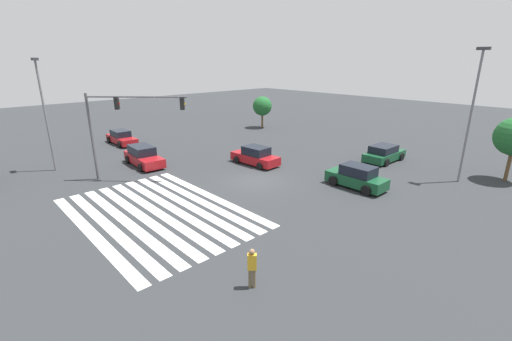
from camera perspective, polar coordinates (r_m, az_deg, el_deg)
The scene contains 12 objects.
ground_plane at distance 25.70m, azimuth -0.00°, elevation -1.77°, with size 123.66×123.66×0.00m, color #2B2D30.
crosswalk_markings at distance 21.44m, azimuth -16.10°, elevation -6.68°, with size 12.47×8.20×0.01m.
traffic_signal_mast at distance 26.74m, azimuth -21.81°, elevation 8.09°, with size 5.24×5.24×6.44m.
car_0 at distance 32.58m, azimuth 20.54°, elevation 2.66°, with size 2.22×4.39×1.48m.
car_1 at distance 29.63m, azimuth -0.11°, elevation 2.40°, with size 4.57×2.18×1.58m.
car_3 at distance 30.95m, azimuth -18.25°, elevation 2.25°, with size 4.97×2.30×1.65m.
car_4 at distance 25.23m, azimuth 16.44°, elevation -1.07°, with size 4.26×1.96×1.65m.
car_5 at distance 39.69m, azimuth -21.52°, elevation 5.11°, with size 4.88×1.97×1.47m.
pedestrian at distance 13.95m, azimuth -0.66°, elevation -15.66°, with size 0.41×0.41×1.74m.
street_light_pole_a at distance 28.62m, azimuth 32.38°, elevation 9.00°, with size 0.80×0.36×9.50m.
street_light_pole_b at distance 31.67m, azimuth -31.88°, elevation 9.07°, with size 0.80×0.36×8.83m.
tree_corner_c at distance 45.65m, azimuth 1.06°, elevation 10.67°, with size 2.49×2.49×4.10m.
Camera 1 is at (17.70, -16.46, 8.72)m, focal length 24.00 mm.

